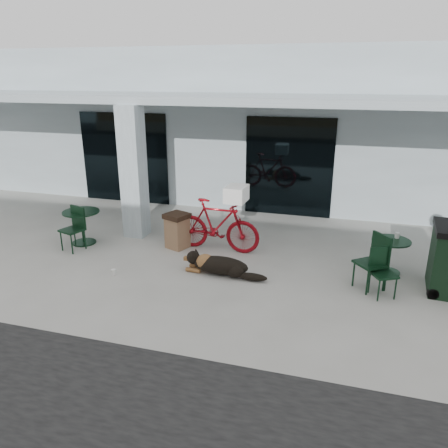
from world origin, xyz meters
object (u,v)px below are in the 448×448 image
(dog, at_px, (221,264))
(cafe_table_near, at_px, (83,227))
(trash_receptacle, at_px, (177,231))
(bicycle, at_px, (217,225))
(cafe_table_far, at_px, (389,257))
(cafe_chair_far_a, at_px, (384,274))
(cafe_chair_far_b, at_px, (370,263))
(cafe_chair_near, at_px, (72,229))

(dog, xyz_separation_m, cafe_table_near, (-3.58, 0.73, 0.18))
(cafe_table_near, height_order, trash_receptacle, trash_receptacle)
(bicycle, bearing_deg, cafe_table_far, -90.41)
(bicycle, relative_size, trash_receptacle, 2.43)
(cafe_chair_far_a, relative_size, cafe_chair_far_b, 0.85)
(bicycle, bearing_deg, cafe_table_near, 101.07)
(cafe_chair_far_b, bearing_deg, cafe_table_far, 114.97)
(cafe_chair_far_a, height_order, cafe_chair_far_b, cafe_chair_far_b)
(cafe_table_far, distance_m, trash_receptacle, 4.54)
(cafe_table_far, bearing_deg, cafe_chair_far_b, -115.86)
(dog, relative_size, trash_receptacle, 1.59)
(cafe_chair_far_b, bearing_deg, cafe_table_near, -134.04)
(cafe_chair_near, distance_m, cafe_table_far, 6.78)
(cafe_chair_far_a, bearing_deg, dog, 151.45)
(bicycle, xyz_separation_m, dog, (0.45, -1.20, -0.38))
(cafe_table_near, relative_size, cafe_chair_far_a, 0.95)
(cafe_table_near, height_order, cafe_chair_far_b, cafe_chair_far_b)
(cafe_chair_far_a, distance_m, cafe_chair_far_b, 0.34)
(bicycle, relative_size, cafe_table_near, 2.35)
(cafe_table_far, height_order, cafe_chair_far_b, cafe_chair_far_b)
(bicycle, relative_size, cafe_chair_far_a, 2.23)
(cafe_chair_near, relative_size, cafe_chair_far_a, 1.12)
(cafe_chair_far_b, bearing_deg, trash_receptacle, -141.56)
(cafe_table_near, bearing_deg, cafe_chair_far_a, -6.76)
(bicycle, bearing_deg, cafe_chair_far_b, -104.77)
(dog, height_order, cafe_table_near, cafe_table_near)
(cafe_table_far, xyz_separation_m, trash_receptacle, (-4.54, 0.09, 0.06))
(cafe_chair_near, bearing_deg, bicycle, 34.02)
(cafe_table_far, height_order, cafe_chair_far_a, cafe_chair_far_a)
(bicycle, xyz_separation_m, cafe_chair_near, (-3.10, -0.90, -0.10))
(cafe_chair_near, bearing_deg, trash_receptacle, 37.86)
(dog, height_order, cafe_table_far, cafe_table_far)
(cafe_table_far, bearing_deg, dog, -162.40)
(cafe_chair_far_a, bearing_deg, trash_receptacle, 137.66)
(cafe_table_far, height_order, trash_receptacle, trash_receptacle)
(cafe_table_near, relative_size, cafe_table_far, 1.12)
(dog, xyz_separation_m, cafe_chair_far_b, (2.79, 0.19, 0.31))
(dog, height_order, trash_receptacle, trash_receptacle)
(trash_receptacle, bearing_deg, cafe_table_far, -1.12)
(cafe_table_far, distance_m, cafe_chair_far_a, 1.08)
(bicycle, distance_m, cafe_table_near, 3.17)
(dog, xyz_separation_m, cafe_chair_near, (-3.55, 0.30, 0.28))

